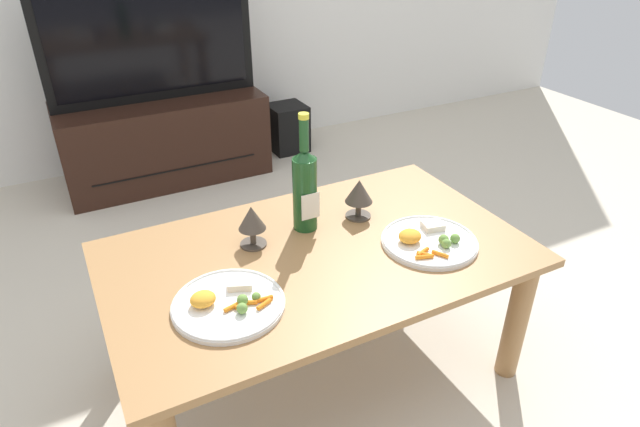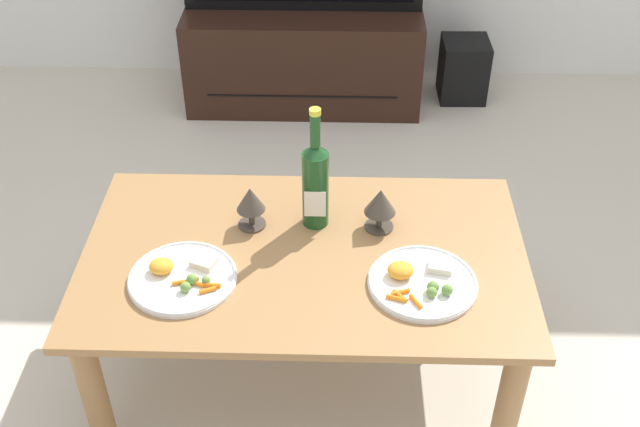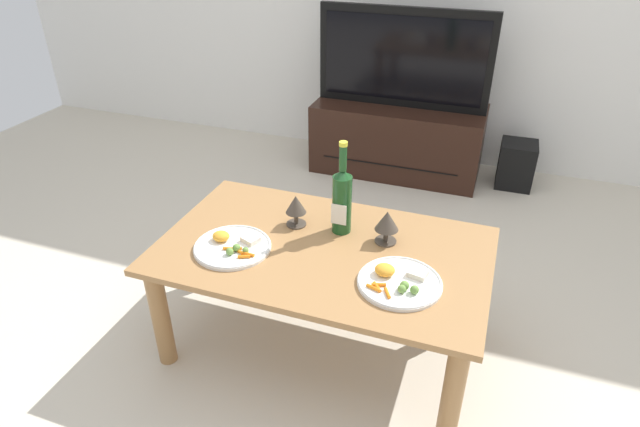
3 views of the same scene
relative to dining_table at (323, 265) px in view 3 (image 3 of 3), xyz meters
name	(u,v)px [view 3 (image 3 of 3)]	position (x,y,z in m)	size (l,w,h in m)	color
ground_plane	(323,341)	(0.00, 0.00, -0.40)	(6.40, 6.40, 0.00)	beige
dining_table	(323,265)	(0.00, 0.00, 0.00)	(1.24, 0.74, 0.48)	#9E7042
tv_stand	(397,139)	(-0.08, 1.72, -0.17)	(1.09, 0.48, 0.46)	black
tv_screen	(404,58)	(-0.08, 1.72, 0.36)	(1.08, 0.05, 0.61)	black
floor_speaker	(516,164)	(0.69, 1.76, -0.25)	(0.22, 0.22, 0.29)	black
wine_bottle	(342,198)	(0.03, 0.14, 0.23)	(0.08, 0.08, 0.38)	#19471E
goblet_left	(296,206)	(-0.16, 0.12, 0.17)	(0.08, 0.08, 0.13)	#473D33
goblet_right	(387,222)	(0.21, 0.12, 0.17)	(0.09, 0.09, 0.13)	#473D33
dinner_plate_left	(232,246)	(-0.32, -0.12, 0.09)	(0.29, 0.29, 0.05)	white
dinner_plate_right	(399,281)	(0.32, -0.12, 0.09)	(0.29, 0.29, 0.05)	white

